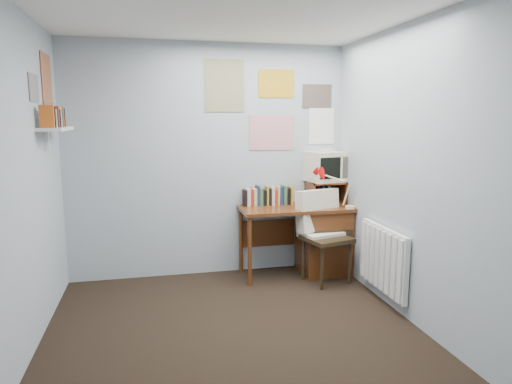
{
  "coord_description": "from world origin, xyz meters",
  "views": [
    {
      "loc": [
        -0.61,
        -3.15,
        1.72
      ],
      "look_at": [
        0.34,
        0.96,
        1.03
      ],
      "focal_mm": 32.0,
      "sensor_mm": 36.0,
      "label": 1
    }
  ],
  "objects_px": {
    "desk_chair": "(327,239)",
    "wall_shelf": "(56,129)",
    "desk_lamp": "(351,191)",
    "tv_riser": "(326,192)",
    "radiator": "(383,259)",
    "desk": "(318,237)",
    "crt_tv": "(325,165)"
  },
  "relations": [
    {
      "from": "desk",
      "to": "crt_tv",
      "type": "bearing_deg",
      "value": 48.36
    },
    {
      "from": "desk_chair",
      "to": "desk_lamp",
      "type": "relative_size",
      "value": 2.42
    },
    {
      "from": "desk_lamp",
      "to": "tv_riser",
      "type": "xyz_separation_m",
      "value": [
        -0.15,
        0.33,
        -0.07
      ]
    },
    {
      "from": "desk_lamp",
      "to": "radiator",
      "type": "height_order",
      "value": "desk_lamp"
    },
    {
      "from": "radiator",
      "to": "wall_shelf",
      "type": "distance_m",
      "value": 3.15
    },
    {
      "from": "desk_lamp",
      "to": "radiator",
      "type": "bearing_deg",
      "value": -76.52
    },
    {
      "from": "desk_lamp",
      "to": "tv_riser",
      "type": "bearing_deg",
      "value": 126.31
    },
    {
      "from": "desk_chair",
      "to": "tv_riser",
      "type": "xyz_separation_m",
      "value": [
        0.14,
        0.42,
        0.42
      ]
    },
    {
      "from": "desk_chair",
      "to": "wall_shelf",
      "type": "bearing_deg",
      "value": 166.85
    },
    {
      "from": "desk_chair",
      "to": "radiator",
      "type": "xyz_separation_m",
      "value": [
        0.31,
        -0.62,
        -0.05
      ]
    },
    {
      "from": "crt_tv",
      "to": "radiator",
      "type": "distance_m",
      "value": 1.32
    },
    {
      "from": "desk_chair",
      "to": "crt_tv",
      "type": "height_order",
      "value": "crt_tv"
    },
    {
      "from": "desk",
      "to": "radiator",
      "type": "distance_m",
      "value": 0.97
    },
    {
      "from": "desk_chair",
      "to": "desk",
      "type": "bearing_deg",
      "value": 71.14
    },
    {
      "from": "wall_shelf",
      "to": "tv_riser",
      "type": "bearing_deg",
      "value": 10.32
    },
    {
      "from": "desk_lamp",
      "to": "crt_tv",
      "type": "bearing_deg",
      "value": 125.43
    },
    {
      "from": "desk_lamp",
      "to": "tv_riser",
      "type": "height_order",
      "value": "desk_lamp"
    },
    {
      "from": "radiator",
      "to": "desk_chair",
      "type": "bearing_deg",
      "value": 116.38
    },
    {
      "from": "desk",
      "to": "desk_lamp",
      "type": "xyz_separation_m",
      "value": [
        0.27,
        -0.22,
        0.55
      ]
    },
    {
      "from": "desk_chair",
      "to": "desk_lamp",
      "type": "distance_m",
      "value": 0.57
    },
    {
      "from": "radiator",
      "to": "tv_riser",
      "type": "bearing_deg",
      "value": 99.28
    },
    {
      "from": "tv_riser",
      "to": "wall_shelf",
      "type": "distance_m",
      "value": 2.83
    },
    {
      "from": "desk",
      "to": "radiator",
      "type": "xyz_separation_m",
      "value": [
        0.29,
        -0.93,
        0.01
      ]
    },
    {
      "from": "tv_riser",
      "to": "radiator",
      "type": "xyz_separation_m",
      "value": [
        0.17,
        -1.04,
        -0.47
      ]
    },
    {
      "from": "tv_riser",
      "to": "radiator",
      "type": "relative_size",
      "value": 0.5
    },
    {
      "from": "wall_shelf",
      "to": "crt_tv",
      "type": "bearing_deg",
      "value": 10.75
    },
    {
      "from": "tv_riser",
      "to": "radiator",
      "type": "distance_m",
      "value": 1.15
    },
    {
      "from": "desk",
      "to": "wall_shelf",
      "type": "bearing_deg",
      "value": -171.6
    },
    {
      "from": "desk_lamp",
      "to": "radiator",
      "type": "xyz_separation_m",
      "value": [
        0.02,
        -0.71,
        -0.53
      ]
    },
    {
      "from": "tv_riser",
      "to": "wall_shelf",
      "type": "xyz_separation_m",
      "value": [
        -2.69,
        -0.49,
        0.74
      ]
    },
    {
      "from": "desk",
      "to": "tv_riser",
      "type": "bearing_deg",
      "value": 42.96
    },
    {
      "from": "desk_chair",
      "to": "tv_riser",
      "type": "relative_size",
      "value": 2.34
    }
  ]
}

